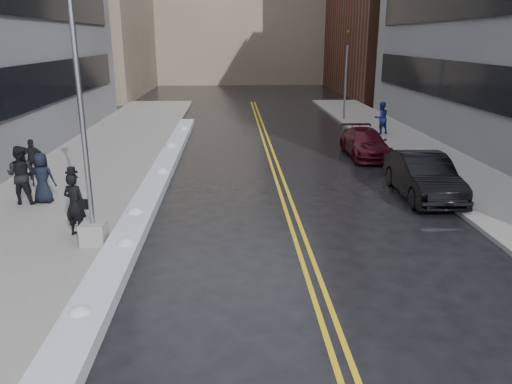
{
  "coord_description": "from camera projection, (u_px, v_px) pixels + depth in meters",
  "views": [
    {
      "loc": [
        0.56,
        -11.03,
        5.6
      ],
      "look_at": [
        1.24,
        2.88,
        1.3
      ],
      "focal_mm": 35.0,
      "sensor_mm": 36.0,
      "label": 1
    }
  ],
  "objects": [
    {
      "name": "pedestrian_east",
      "position": [
        381.0,
        118.0,
        29.42
      ],
      "size": [
        1.11,
        0.99,
        1.88
      ],
      "primitive_type": "imported",
      "rotation": [
        0.0,
        0.0,
        3.51
      ],
      "color": "navy",
      "rests_on": "sidewalk_east"
    },
    {
      "name": "snow_ridge",
      "position": [
        156.0,
        182.0,
        19.62
      ],
      "size": [
        0.9,
        30.0,
        0.34
      ],
      "primitive_type": "cube",
      "color": "silver",
      "rests_on": "ground"
    },
    {
      "name": "sidewalk_east",
      "position": [
        445.0,
        168.0,
        22.13
      ],
      "size": [
        4.0,
        50.0,
        0.15
      ],
      "primitive_type": "cube",
      "color": "gray",
      "rests_on": "ground"
    },
    {
      "name": "lane_line_right",
      "position": [
        280.0,
        172.0,
        21.81
      ],
      "size": [
        0.12,
        50.0,
        0.01
      ],
      "primitive_type": "cube",
      "color": "gold",
      "rests_on": "ground"
    },
    {
      "name": "pedestrian_b",
      "position": [
        21.0,
        175.0,
        16.94
      ],
      "size": [
        1.06,
        0.87,
        2.02
      ],
      "primitive_type": "imported",
      "rotation": [
        0.0,
        0.0,
        3.03
      ],
      "color": "black",
      "rests_on": "sidewalk_west"
    },
    {
      "name": "ground",
      "position": [
        211.0,
        278.0,
        12.15
      ],
      "size": [
        160.0,
        160.0,
        0.0
      ],
      "primitive_type": "plane",
      "color": "black",
      "rests_on": "ground"
    },
    {
      "name": "pedestrian_d",
      "position": [
        33.0,
        159.0,
        19.95
      ],
      "size": [
        1.02,
        0.59,
        1.63
      ],
      "primitive_type": "imported",
      "rotation": [
        0.0,
        0.0,
        3.35
      ],
      "color": "black",
      "rests_on": "sidewalk_west"
    },
    {
      "name": "lane_line_left",
      "position": [
        274.0,
        172.0,
        21.8
      ],
      "size": [
        0.12,
        50.0,
        0.01
      ],
      "primitive_type": "cube",
      "color": "gold",
      "rests_on": "ground"
    },
    {
      "name": "pedestrian_c",
      "position": [
        42.0,
        178.0,
        17.04
      ],
      "size": [
        0.92,
        0.66,
        1.75
      ],
      "primitive_type": "imported",
      "rotation": [
        0.0,
        0.0,
        3.02
      ],
      "color": "black",
      "rests_on": "sidewalk_west"
    },
    {
      "name": "fire_hydrant",
      "position": [
        424.0,
        158.0,
        21.95
      ],
      "size": [
        0.26,
        0.26,
        0.73
      ],
      "color": "maroon",
      "rests_on": "sidewalk_east"
    },
    {
      "name": "car_maroon",
      "position": [
        365.0,
        143.0,
        24.53
      ],
      "size": [
        1.9,
        4.58,
        1.32
      ],
      "primitive_type": "imported",
      "rotation": [
        0.0,
        0.0,
        -0.01
      ],
      "color": "#410A16",
      "rests_on": "ground"
    },
    {
      "name": "pedestrian_fedora",
      "position": [
        75.0,
        205.0,
        14.16
      ],
      "size": [
        0.79,
        0.65,
        1.86
      ],
      "primitive_type": "imported",
      "rotation": [
        0.0,
        0.0,
        2.8
      ],
      "color": "black",
      "rests_on": "sidewalk_west"
    },
    {
      "name": "sidewalk_west",
      "position": [
        86.0,
        173.0,
        21.41
      ],
      "size": [
        5.5,
        50.0,
        0.15
      ],
      "primitive_type": "cube",
      "color": "gray",
      "rests_on": "ground"
    },
    {
      "name": "lamppost",
      "position": [
        86.0,
        160.0,
        13.16
      ],
      "size": [
        0.65,
        0.65,
        7.62
      ],
      "color": "gray",
      "rests_on": "sidewalk_west"
    },
    {
      "name": "traffic_signal",
      "position": [
        346.0,
        71.0,
        34.44
      ],
      "size": [
        0.16,
        0.2,
        6.0
      ],
      "color": "gray",
      "rests_on": "sidewalk_east"
    },
    {
      "name": "car_black",
      "position": [
        423.0,
        176.0,
        18.16
      ],
      "size": [
        1.79,
        4.85,
        1.59
      ],
      "primitive_type": "imported",
      "rotation": [
        0.0,
        0.0,
        -0.02
      ],
      "color": "black",
      "rests_on": "ground"
    },
    {
      "name": "building_west_far",
      "position": [
        73.0,
        3.0,
        50.76
      ],
      "size": [
        14.0,
        22.0,
        18.0
      ],
      "primitive_type": "cube",
      "color": "gray",
      "rests_on": "ground"
    }
  ]
}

